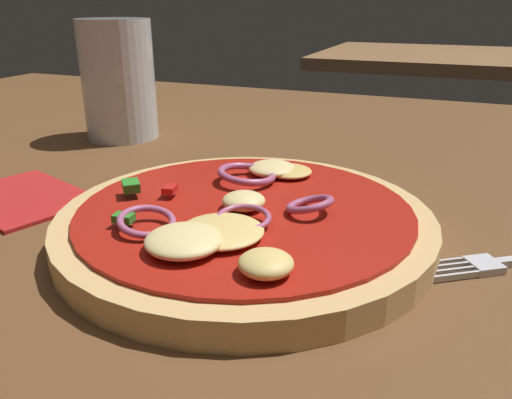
% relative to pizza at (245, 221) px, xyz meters
% --- Properties ---
extents(dining_table, '(1.40, 1.09, 0.03)m').
position_rel_pizza_xyz_m(dining_table, '(-0.06, 0.04, -0.03)').
color(dining_table, brown).
rests_on(dining_table, ground).
extents(pizza, '(0.26, 0.26, 0.04)m').
position_rel_pizza_xyz_m(pizza, '(0.00, 0.00, 0.00)').
color(pizza, tan).
rests_on(pizza, dining_table).
extents(beer_glass, '(0.08, 0.08, 0.13)m').
position_rel_pizza_xyz_m(beer_glass, '(-0.24, 0.20, 0.05)').
color(beer_glass, silver).
rests_on(beer_glass, dining_table).
extents(napkin, '(0.14, 0.11, 0.00)m').
position_rel_pizza_xyz_m(napkin, '(-0.20, -0.00, -0.01)').
color(napkin, '#B21E1E').
rests_on(napkin, dining_table).
extents(background_table, '(0.81, 0.59, 0.03)m').
position_rel_pizza_xyz_m(background_table, '(0.10, 1.40, -0.03)').
color(background_table, brown).
rests_on(background_table, ground).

